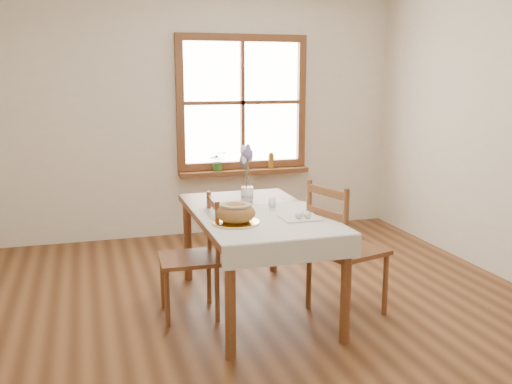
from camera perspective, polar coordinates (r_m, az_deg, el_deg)
ground at (r=4.21m, az=1.22°, el=-12.89°), size 5.00×5.00×0.00m
room_walls at (r=3.83m, az=1.33°, el=11.02°), size 4.60×5.10×2.65m
window at (r=6.35m, az=-1.39°, el=8.94°), size 1.46×0.08×1.46m
window_sill at (r=6.36m, az=-1.19°, el=2.06°), size 1.46×0.20×0.05m
dining_table at (r=4.26m, az=-0.00°, el=-3.10°), size 0.90×1.60×0.75m
table_linen at (r=3.95m, az=1.28°, el=-2.91°), size 0.91×0.99×0.01m
chair_left at (r=4.21m, az=-6.78°, el=-6.47°), size 0.45×0.43×0.89m
chair_right at (r=4.27m, az=9.16°, el=-5.52°), size 0.60×0.59×1.00m
bread_plate at (r=3.86m, az=-2.01°, el=-3.08°), size 0.34×0.34×0.02m
bread_loaf at (r=3.84m, az=-2.02°, el=-1.92°), size 0.26×0.26×0.14m
egg_napkin at (r=4.00m, az=4.45°, el=-2.59°), size 0.27×0.23×0.01m
eggs at (r=4.00m, az=4.46°, el=-2.19°), size 0.21×0.19×0.05m
salt_shaker at (r=4.23m, az=1.67°, el=-1.31°), size 0.05×0.05×0.08m
pepper_shaker at (r=4.24m, az=1.63°, el=-1.13°), size 0.07×0.07×0.10m
flower_vase at (r=4.57m, az=-0.88°, el=-0.28°), size 0.10×0.10×0.11m
lavender_bouquet at (r=4.53m, az=-0.89°, el=2.44°), size 0.18×0.18×0.33m
potted_plant at (r=6.27m, az=-3.83°, el=2.90°), size 0.21×0.23×0.17m
amber_bottle at (r=6.44m, az=1.53°, el=3.21°), size 0.08×0.08×0.18m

